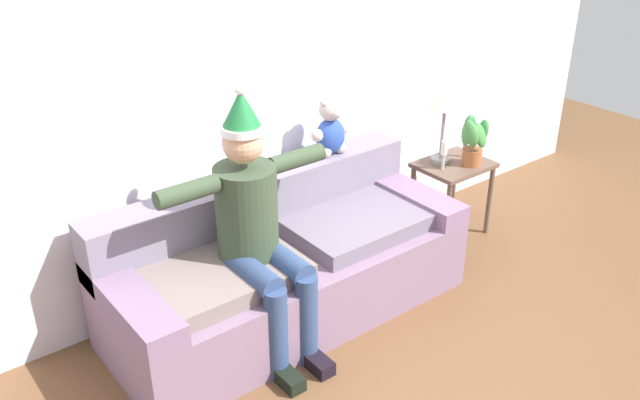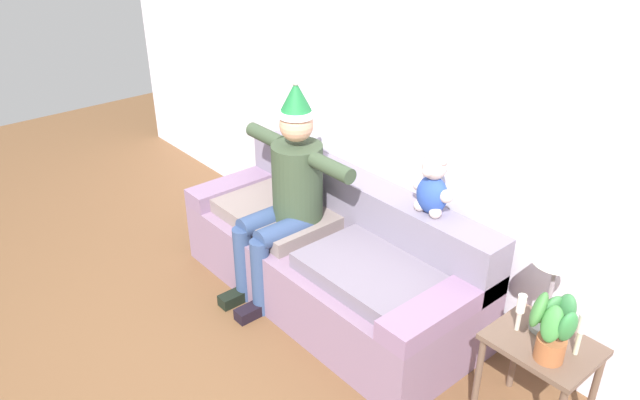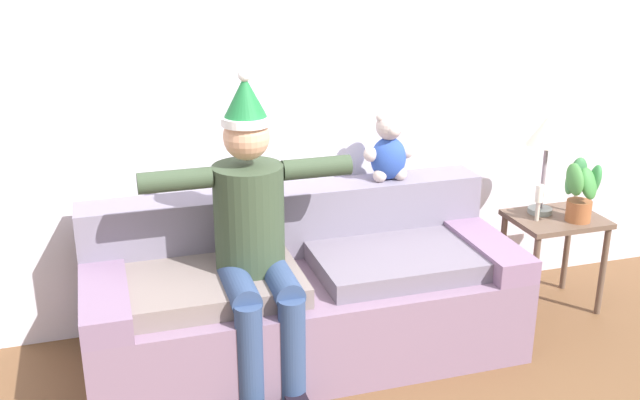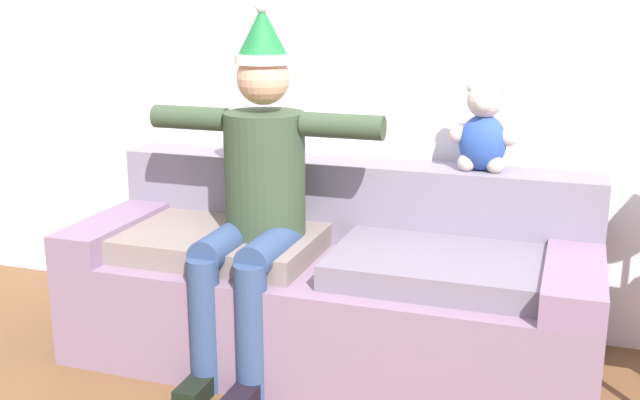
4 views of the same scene
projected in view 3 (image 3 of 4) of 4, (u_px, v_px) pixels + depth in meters
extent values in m
cube|color=silver|center=(274.00, 81.00, 4.02)|extent=(7.00, 0.10, 2.70)
cube|color=slate|center=(305.00, 315.00, 3.89)|extent=(2.19, 0.88, 0.45)
cube|color=slate|center=(288.00, 221.00, 4.04)|extent=(2.19, 0.24, 0.36)
cube|color=slate|center=(104.00, 291.00, 3.52)|extent=(0.22, 0.88, 0.12)
cube|color=gray|center=(478.00, 242.00, 4.06)|extent=(0.22, 0.88, 0.12)
cube|color=slate|center=(209.00, 284.00, 3.61)|extent=(0.88, 0.62, 0.10)
cube|color=slate|center=(398.00, 259.00, 3.88)|extent=(0.88, 0.62, 0.10)
cylinder|color=#34442F|center=(249.00, 217.00, 3.59)|extent=(0.34, 0.34, 0.52)
sphere|color=tan|center=(246.00, 137.00, 3.46)|extent=(0.22, 0.22, 0.22)
cylinder|color=white|center=(246.00, 121.00, 3.43)|extent=(0.23, 0.23, 0.04)
cone|color=#1B6833|center=(245.00, 97.00, 3.39)|extent=(0.21, 0.21, 0.20)
sphere|color=white|center=(244.00, 75.00, 3.36)|extent=(0.06, 0.06, 0.06)
cylinder|color=navy|center=(239.00, 286.00, 3.47)|extent=(0.14, 0.40, 0.14)
cylinder|color=navy|center=(250.00, 360.00, 3.39)|extent=(0.13, 0.13, 0.55)
cylinder|color=navy|center=(280.00, 281.00, 3.53)|extent=(0.14, 0.40, 0.14)
cylinder|color=navy|center=(292.00, 353.00, 3.44)|extent=(0.13, 0.13, 0.55)
cylinder|color=#34442F|center=(175.00, 180.00, 3.42)|extent=(0.34, 0.10, 0.10)
cylinder|color=#34442F|center=(317.00, 167.00, 3.61)|extent=(0.34, 0.10, 0.10)
ellipsoid|color=#2A4AA5|center=(388.00, 158.00, 4.09)|extent=(0.20, 0.16, 0.24)
sphere|color=beige|center=(389.00, 126.00, 4.03)|extent=(0.15, 0.15, 0.15)
sphere|color=beige|center=(394.00, 131.00, 3.98)|extent=(0.07, 0.07, 0.07)
sphere|color=beige|center=(381.00, 118.00, 4.00)|extent=(0.05, 0.05, 0.05)
sphere|color=beige|center=(399.00, 116.00, 4.03)|extent=(0.05, 0.05, 0.05)
sphere|color=beige|center=(371.00, 155.00, 4.05)|extent=(0.08, 0.08, 0.08)
sphere|color=beige|center=(380.00, 176.00, 4.08)|extent=(0.08, 0.08, 0.08)
sphere|color=beige|center=(406.00, 151.00, 4.11)|extent=(0.08, 0.08, 0.08)
sphere|color=beige|center=(400.00, 174.00, 4.11)|extent=(0.08, 0.08, 0.08)
cube|color=brown|center=(556.00, 219.00, 4.28)|extent=(0.51, 0.41, 0.03)
cylinder|color=brown|center=(534.00, 282.00, 4.16)|extent=(0.04, 0.04, 0.54)
cylinder|color=brown|center=(603.00, 271.00, 4.28)|extent=(0.04, 0.04, 0.54)
cylinder|color=brown|center=(502.00, 257.00, 4.47)|extent=(0.04, 0.04, 0.54)
cylinder|color=brown|center=(567.00, 248.00, 4.60)|extent=(0.04, 0.04, 0.54)
cylinder|color=gray|center=(540.00, 210.00, 4.33)|extent=(0.14, 0.14, 0.03)
cylinder|color=gray|center=(543.00, 177.00, 4.26)|extent=(0.02, 0.02, 0.38)
cone|color=silver|center=(548.00, 129.00, 4.16)|extent=(0.24, 0.24, 0.18)
cylinder|color=#A25B34|center=(579.00, 211.00, 4.20)|extent=(0.14, 0.14, 0.12)
ellipsoid|color=#358642|center=(595.00, 180.00, 4.14)|extent=(0.10, 0.14, 0.20)
ellipsoid|color=#387742|center=(578.00, 173.00, 4.18)|extent=(0.12, 0.08, 0.19)
ellipsoid|color=#3F7F44|center=(572.00, 179.00, 4.13)|extent=(0.14, 0.15, 0.21)
ellipsoid|color=#42833D|center=(575.00, 179.00, 4.07)|extent=(0.10, 0.18, 0.21)
ellipsoid|color=#3E873D|center=(588.00, 184.00, 4.10)|extent=(0.12, 0.13, 0.19)
cylinder|color=beige|center=(537.00, 211.00, 4.20)|extent=(0.02, 0.02, 0.11)
cylinder|color=white|center=(539.00, 194.00, 4.16)|extent=(0.04, 0.04, 0.10)
cylinder|color=beige|center=(575.00, 201.00, 4.33)|extent=(0.02, 0.02, 0.14)
cylinder|color=white|center=(578.00, 181.00, 4.29)|extent=(0.04, 0.04, 0.10)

